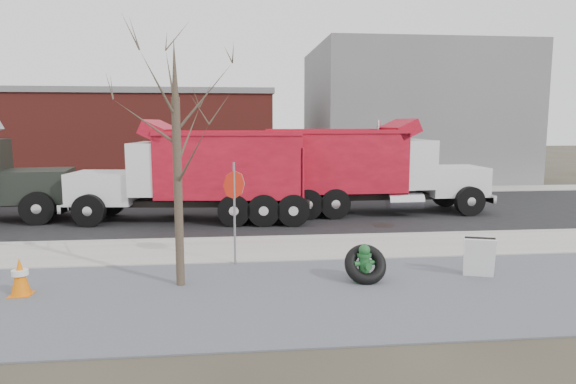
{
  "coord_description": "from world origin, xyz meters",
  "views": [
    {
      "loc": [
        -2.03,
        -13.45,
        3.49
      ],
      "look_at": [
        -0.4,
        1.84,
        1.4
      ],
      "focal_mm": 32.0,
      "sensor_mm": 36.0,
      "label": 1
    }
  ],
  "objects": [
    {
      "name": "building_grey",
      "position": [
        9.0,
        18.0,
        4.0
      ],
      "size": [
        12.0,
        10.0,
        8.0
      ],
      "color": "slate",
      "rests_on": "ground"
    },
    {
      "name": "far_sidewalk",
      "position": [
        0.0,
        12.0,
        0.03
      ],
      "size": [
        60.0,
        2.0,
        0.06
      ],
      "primitive_type": "cube",
      "color": "#9E9B93",
      "rests_on": "ground"
    },
    {
      "name": "building_brick",
      "position": [
        -10.0,
        17.0,
        2.65
      ],
      "size": [
        20.2,
        8.2,
        5.3
      ],
      "color": "maroon",
      "rests_on": "ground"
    },
    {
      "name": "fire_hydrant",
      "position": [
        0.78,
        -2.81,
        0.4
      ],
      "size": [
        0.49,
        0.48,
        0.87
      ],
      "rotation": [
        0.0,
        0.0,
        0.22
      ],
      "color": "#24602D",
      "rests_on": "ground"
    },
    {
      "name": "road",
      "position": [
        0.0,
        6.3,
        0.01
      ],
      "size": [
        60.0,
        9.4,
        0.02
      ],
      "primitive_type": "cube",
      "color": "black",
      "rests_on": "ground"
    },
    {
      "name": "gravel_verge",
      "position": [
        0.0,
        -3.5,
        0.01
      ],
      "size": [
        60.0,
        5.0,
        0.03
      ],
      "primitive_type": "cube",
      "color": "slate",
      "rests_on": "ground"
    },
    {
      "name": "bare_tree",
      "position": [
        -3.2,
        -2.6,
        3.3
      ],
      "size": [
        3.2,
        3.2,
        5.2
      ],
      "color": "#382D23",
      "rests_on": "ground"
    },
    {
      "name": "dump_truck_red_a",
      "position": [
        2.92,
        5.67,
        1.82
      ],
      "size": [
        8.85,
        2.58,
        3.57
      ],
      "rotation": [
        0.0,
        0.0,
        0.02
      ],
      "color": "black",
      "rests_on": "ground"
    },
    {
      "name": "traffic_cone_far",
      "position": [
        -6.34,
        -2.94,
        0.4
      ],
      "size": [
        0.42,
        0.42,
        0.8
      ],
      "color": "orange",
      "rests_on": "ground"
    },
    {
      "name": "truck_tire",
      "position": [
        0.81,
        -2.79,
        0.41
      ],
      "size": [
        0.94,
        0.75,
        0.91
      ],
      "color": "black",
      "rests_on": "ground"
    },
    {
      "name": "dump_truck_red_b",
      "position": [
        -3.18,
        4.77,
        1.8
      ],
      "size": [
        8.42,
        3.15,
        3.53
      ],
      "rotation": [
        0.0,
        0.0,
        3.04
      ],
      "color": "black",
      "rests_on": "ground"
    },
    {
      "name": "sidewalk",
      "position": [
        0.0,
        0.25,
        0.03
      ],
      "size": [
        60.0,
        2.5,
        0.06
      ],
      "primitive_type": "cube",
      "color": "#9E9B93",
      "rests_on": "ground"
    },
    {
      "name": "stop_sign",
      "position": [
        -2.03,
        -1.1,
        1.75
      ],
      "size": [
        0.53,
        0.48,
        2.54
      ],
      "rotation": [
        0.0,
        0.0,
        0.34
      ],
      "color": "gray",
      "rests_on": "ground"
    },
    {
      "name": "curb",
      "position": [
        0.0,
        1.55,
        0.06
      ],
      "size": [
        60.0,
        0.15,
        0.11
      ],
      "primitive_type": "cube",
      "color": "#9E9B93",
      "rests_on": "ground"
    },
    {
      "name": "ground",
      "position": [
        0.0,
        0.0,
        0.0
      ],
      "size": [
        120.0,
        120.0,
        0.0
      ],
      "primitive_type": "plane",
      "color": "#383328",
      "rests_on": "ground"
    },
    {
      "name": "sandwich_board",
      "position": [
        3.45,
        -2.71,
        0.48
      ],
      "size": [
        0.75,
        0.6,
        0.91
      ],
      "rotation": [
        0.0,
        0.0,
        -0.33
      ],
      "color": "white",
      "rests_on": "ground"
    }
  ]
}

